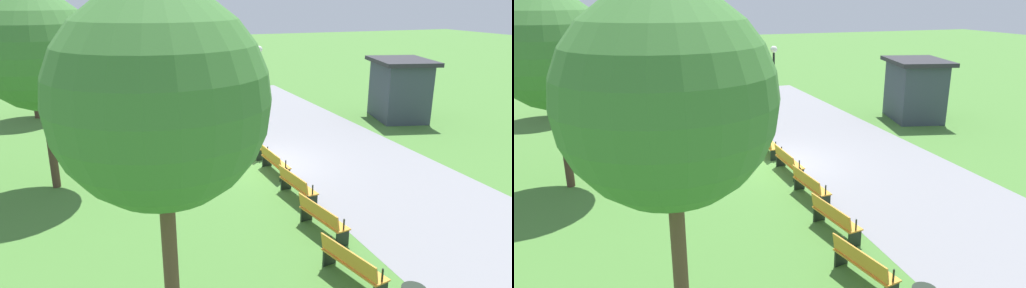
% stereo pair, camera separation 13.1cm
% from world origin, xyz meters
% --- Properties ---
extents(ground_plane, '(120.00, 120.00, 0.00)m').
position_xyz_m(ground_plane, '(0.00, 0.00, 0.00)').
color(ground_plane, '#477A33').
extents(path_paving, '(30.26, 6.06, 0.01)m').
position_xyz_m(path_paving, '(0.00, 3.27, 0.00)').
color(path_paving, gray).
rests_on(path_paving, ground).
extents(bench_0, '(1.80, 0.83, 0.89)m').
position_xyz_m(bench_0, '(-7.94, -0.92, 0.47)').
color(bench_0, orange).
rests_on(bench_0, ground).
extents(bench_1, '(1.80, 0.73, 0.89)m').
position_xyz_m(bench_1, '(-5.69, -0.50, 0.47)').
color(bench_1, orange).
rests_on(bench_1, ground).
extents(bench_2, '(1.78, 0.63, 0.89)m').
position_xyz_m(bench_2, '(-3.43, -0.22, 0.47)').
color(bench_2, orange).
rests_on(bench_2, ground).
extents(bench_3, '(1.76, 0.53, 0.89)m').
position_xyz_m(bench_3, '(-1.14, -0.09, 0.47)').
color(bench_3, orange).
rests_on(bench_3, ground).
extents(bench_4, '(1.76, 0.53, 0.89)m').
position_xyz_m(bench_4, '(1.14, -0.09, 0.47)').
color(bench_4, orange).
rests_on(bench_4, ground).
extents(bench_5, '(1.78, 0.63, 0.89)m').
position_xyz_m(bench_5, '(3.43, -0.22, 0.47)').
color(bench_5, orange).
rests_on(bench_5, ground).
extents(bench_6, '(1.80, 0.73, 0.89)m').
position_xyz_m(bench_6, '(5.69, -0.50, 0.47)').
color(bench_6, orange).
rests_on(bench_6, ground).
extents(bench_7, '(1.80, 0.83, 0.89)m').
position_xyz_m(bench_7, '(7.94, -0.92, 0.47)').
color(bench_7, orange).
rests_on(bench_7, ground).
extents(person_seated, '(0.36, 0.54, 1.20)m').
position_xyz_m(person_seated, '(-3.66, -0.06, 0.64)').
color(person_seated, '#2D3347').
rests_on(person_seated, ground).
extents(tree_0, '(3.23, 3.23, 6.27)m').
position_xyz_m(tree_0, '(9.04, -5.00, 4.64)').
color(tree_0, brown).
rests_on(tree_0, ground).
extents(tree_1, '(3.36, 3.36, 5.05)m').
position_xyz_m(tree_1, '(-10.49, -8.79, 3.35)').
color(tree_1, '#4C3828').
rests_on(tree_1, ground).
extents(tree_3, '(3.59, 3.59, 6.24)m').
position_xyz_m(tree_3, '(-0.13, -7.39, 4.43)').
color(tree_3, '#4C3828').
rests_on(tree_3, ground).
extents(lamp_post, '(0.32, 0.32, 3.95)m').
position_xyz_m(lamp_post, '(-4.55, 1.37, 2.75)').
color(lamp_post, black).
rests_on(lamp_post, ground).
extents(kiosk, '(3.96, 3.45, 3.08)m').
position_xyz_m(kiosk, '(-4.10, 8.87, 1.58)').
color(kiosk, '#38424C').
rests_on(kiosk, ground).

